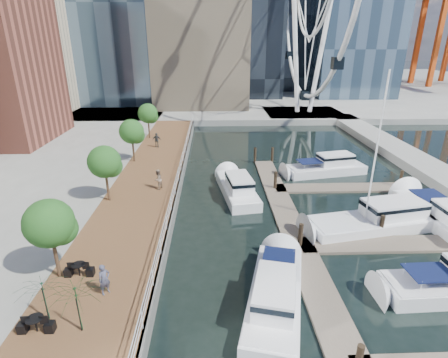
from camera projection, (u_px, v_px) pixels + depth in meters
name	position (u px, v px, depth m)	size (l,w,h in m)	color
ground	(276.00, 342.00, 16.33)	(520.00, 520.00, 0.00)	black
boardwalk	(142.00, 200.00, 29.83)	(6.00, 60.00, 1.00)	brown
seawall	(177.00, 199.00, 29.92)	(0.25, 60.00, 1.00)	#595954
land_far	(221.00, 84.00, 111.03)	(200.00, 114.00, 1.00)	gray
breakwater	(439.00, 175.00, 35.35)	(4.00, 60.00, 1.00)	gray
pier	(303.00, 115.00, 64.94)	(14.00, 12.00, 1.00)	gray
railing	(175.00, 188.00, 29.54)	(0.10, 60.00, 1.05)	white
floating_docks	(361.00, 226.00, 25.67)	(16.00, 34.00, 2.60)	#6D6051
street_trees	(104.00, 162.00, 27.44)	(2.60, 42.60, 4.60)	#3F2B1C
pedestrian_near	(104.00, 279.00, 17.72)	(0.61, 0.40, 1.68)	#47485E
pedestrian_mid	(158.00, 179.00, 30.48)	(0.87, 0.68, 1.79)	#856E5C
pedestrian_far	(157.00, 140.00, 42.70)	(1.05, 0.44, 1.79)	#2D3439
moored_yachts	(366.00, 230.00, 25.98)	(19.21, 34.35, 11.50)	white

